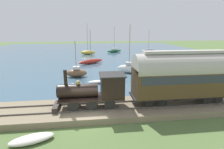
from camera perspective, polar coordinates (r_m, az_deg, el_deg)
ground_plane at (r=14.91m, az=-8.04°, el=-14.56°), size 200.00×200.00×0.00m
harbor_water at (r=57.29m, az=-7.50°, el=7.08°), size 80.00×80.00×0.01m
rail_embankment at (r=15.91m, az=-8.02°, el=-11.50°), size 4.41×56.00×0.66m
steam_locomotive at (r=15.16m, az=-4.85°, el=-4.67°), size 2.17×6.12×3.32m
passenger_coach at (r=16.98m, az=22.13°, el=-0.05°), size 2.56×9.33×4.78m
sailboat_gray at (r=57.61m, az=11.76°, el=7.62°), size 2.10×4.73×7.02m
sailboat_red at (r=38.37m, az=-6.88°, el=4.30°), size 4.29×5.66×7.19m
sailboat_green at (r=57.81m, az=0.74°, el=7.81°), size 4.01×5.69×8.29m
sailboat_brown at (r=27.86m, az=-11.51°, el=0.62°), size 1.63×3.30×5.56m
sailboat_white at (r=29.88m, az=5.59°, el=1.99°), size 3.01×4.15×8.02m
sailboat_yellow at (r=52.90m, az=-7.89°, el=7.18°), size 1.32×4.38×8.97m
rowboat_far_out at (r=24.13m, az=-4.87°, el=-2.42°), size 1.01×2.50×0.43m
beached_dinghy at (r=13.31m, az=-24.73°, el=-18.60°), size 1.88×3.00×0.44m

